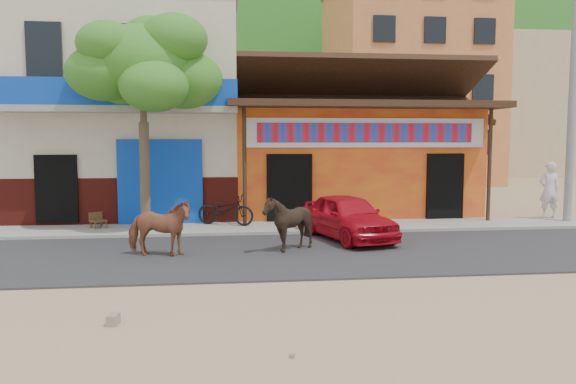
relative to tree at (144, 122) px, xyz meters
name	(u,v)px	position (x,y,z in m)	size (l,w,h in m)	color
ground	(355,280)	(4.60, -5.80, -3.12)	(120.00, 120.00, 0.00)	#9E825B
road	(330,253)	(4.60, -3.30, -3.10)	(60.00, 5.00, 0.04)	#28282B
sidewalk	(307,228)	(4.60, 0.20, -3.06)	(60.00, 2.00, 0.12)	gray
dance_club	(344,163)	(6.60, 4.20, -1.32)	(8.00, 6.00, 3.60)	orange
cafe_building	(133,115)	(-0.90, 4.20, 0.38)	(7.00, 6.00, 7.00)	beige
apartment_front	(406,85)	(13.60, 18.20, 2.88)	(9.00, 9.00, 12.00)	#CC723F
apartment_rear	(496,108)	(22.60, 24.20, 1.88)	(8.00, 8.00, 10.00)	tan
hillside	(238,73)	(4.60, 64.20, 8.88)	(100.00, 40.00, 24.00)	#194C14
tree	(144,122)	(0.00, 0.00, 0.00)	(3.00, 3.00, 6.00)	#2D721E
utility_pole	(573,91)	(12.80, 0.20, 1.00)	(0.24, 0.24, 8.00)	gray
cow_tan	(159,228)	(0.72, -3.33, -2.45)	(0.68, 1.50, 1.27)	#9C5C3E
cow_dark	(288,223)	(3.65, -3.09, -2.41)	(1.07, 1.21, 1.33)	black
red_car	(348,217)	(5.38, -1.73, -2.49)	(1.40, 3.48, 1.19)	red
scooter	(226,210)	(2.23, 0.59, -2.54)	(0.61, 1.76, 0.92)	black
pedestrian	(549,190)	(12.60, 0.90, -2.10)	(0.66, 0.43, 1.80)	white
cafe_chair_right	(98,214)	(-1.40, 0.47, -2.59)	(0.39, 0.39, 0.83)	#50351A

